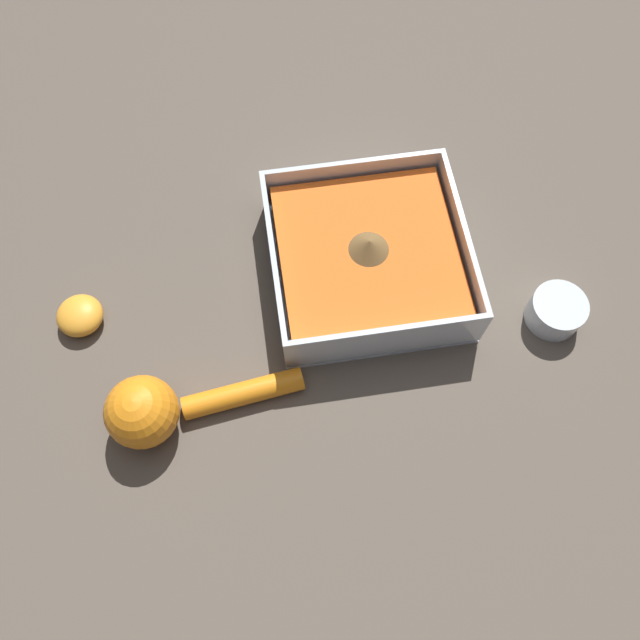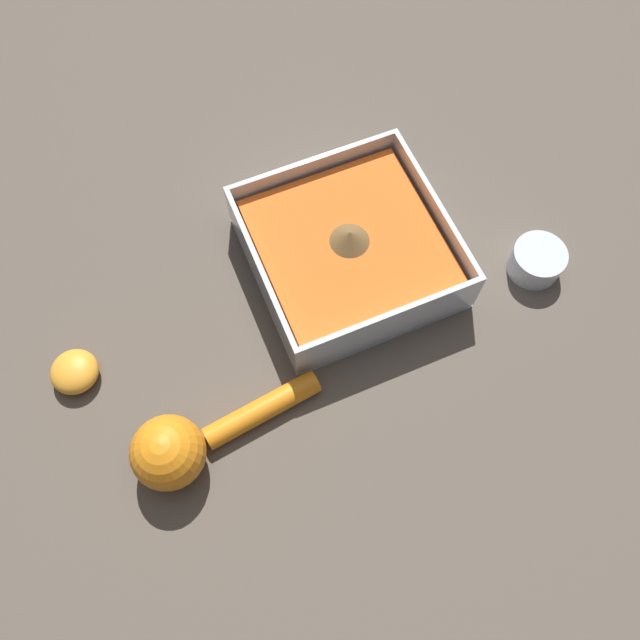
{
  "view_description": "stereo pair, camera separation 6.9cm",
  "coord_description": "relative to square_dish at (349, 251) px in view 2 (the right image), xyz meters",
  "views": [
    {
      "loc": [
        -0.14,
        -0.34,
        0.67
      ],
      "look_at": [
        -0.1,
        -0.07,
        0.04
      ],
      "focal_mm": 35.0,
      "sensor_mm": 36.0,
      "label": 1
    },
    {
      "loc": [
        -0.21,
        -0.32,
        0.67
      ],
      "look_at": [
        -0.1,
        -0.07,
        0.04
      ],
      "focal_mm": 35.0,
      "sensor_mm": 36.0,
      "label": 2
    }
  ],
  "objects": [
    {
      "name": "ground_plane",
      "position": [
        0.04,
        -0.01,
        -0.03
      ],
      "size": [
        4.0,
        4.0,
        0.0
      ],
      "primitive_type": "plane",
      "color": "brown"
    },
    {
      "name": "square_dish",
      "position": [
        0.0,
        0.0,
        0.0
      ],
      "size": [
        0.22,
        0.22,
        0.07
      ],
      "color": "silver",
      "rests_on": "ground_plane"
    },
    {
      "name": "spice_bowl",
      "position": [
        0.2,
        -0.09,
        -0.01
      ],
      "size": [
        0.06,
        0.06,
        0.04
      ],
      "color": "silver",
      "rests_on": "ground_plane"
    },
    {
      "name": "lemon_squeezer",
      "position": [
        -0.25,
        -0.15,
        0.01
      ],
      "size": [
        0.21,
        0.08,
        0.08
      ],
      "rotation": [
        0.0,
        0.0,
        3.26
      ],
      "color": "orange",
      "rests_on": "ground_plane"
    },
    {
      "name": "lemon_half",
      "position": [
        -0.34,
        -0.02,
        -0.01
      ],
      "size": [
        0.05,
        0.05,
        0.03
      ],
      "color": "orange",
      "rests_on": "ground_plane"
    }
  ]
}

